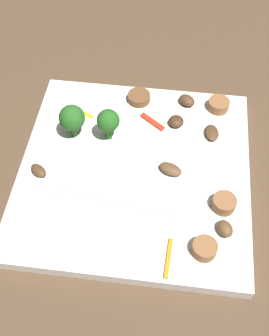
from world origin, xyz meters
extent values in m
plane|color=#4C3826|center=(0.00, 0.00, 0.00)|extent=(1.40, 1.40, 0.00)
cube|color=white|center=(0.00, 0.00, 0.01)|extent=(0.30, 0.30, 0.02)
cube|color=silver|center=(0.02, 0.05, 0.02)|extent=(0.14, 0.03, 0.00)
cube|color=silver|center=(0.10, 0.04, 0.02)|extent=(0.04, 0.02, 0.00)
cylinder|color=#296420|center=(0.04, -0.05, 0.03)|extent=(0.01, 0.01, 0.03)
sphere|color=#235B1E|center=(0.04, -0.05, 0.05)|extent=(0.03, 0.03, 0.03)
cylinder|color=#296420|center=(0.09, -0.05, 0.03)|extent=(0.01, 0.01, 0.02)
sphere|color=#235B1E|center=(0.09, -0.05, 0.05)|extent=(0.03, 0.03, 0.03)
cylinder|color=brown|center=(-0.11, -0.12, 0.02)|extent=(0.04, 0.04, 0.01)
cylinder|color=brown|center=(-0.12, 0.04, 0.03)|extent=(0.04, 0.04, 0.02)
cylinder|color=brown|center=(0.01, -0.12, 0.02)|extent=(0.04, 0.04, 0.01)
cylinder|color=brown|center=(-0.09, 0.11, 0.03)|extent=(0.04, 0.04, 0.02)
ellipsoid|color=#4C331E|center=(-0.06, -0.12, 0.02)|extent=(0.03, 0.03, 0.01)
ellipsoid|color=#4C331E|center=(-0.10, -0.07, 0.02)|extent=(0.02, 0.03, 0.01)
ellipsoid|color=#422B19|center=(-0.05, -0.08, 0.02)|extent=(0.02, 0.02, 0.01)
ellipsoid|color=#4C331E|center=(0.12, 0.02, 0.02)|extent=(0.03, 0.03, 0.01)
ellipsoid|color=brown|center=(-0.12, 0.08, 0.02)|extent=(0.03, 0.03, 0.01)
ellipsoid|color=brown|center=(-0.05, 0.00, 0.02)|extent=(0.04, 0.03, 0.01)
cube|color=red|center=(-0.02, -0.08, 0.02)|extent=(0.04, 0.03, 0.00)
cube|color=orange|center=(-0.05, 0.12, 0.02)|extent=(0.01, 0.05, 0.00)
cube|color=yellow|center=(0.09, -0.09, 0.02)|extent=(0.04, 0.02, 0.00)
camera|label=1|loc=(-0.04, 0.31, 0.46)|focal=44.61mm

